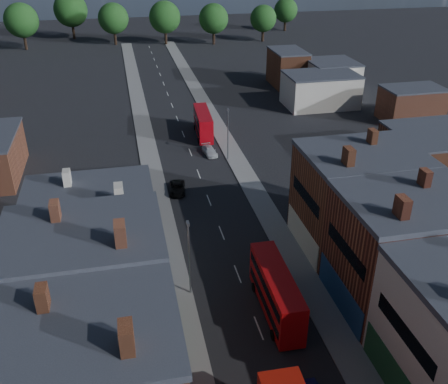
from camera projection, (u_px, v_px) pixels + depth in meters
name	position (u px, v px, depth m)	size (l,w,h in m)	color
pavement_west	(158.00, 198.00, 65.60)	(3.00, 200.00, 0.12)	gray
pavement_east	(253.00, 188.00, 68.02)	(3.00, 200.00, 0.12)	gray
lamp_post_2	(189.00, 254.00, 46.41)	(0.25, 0.70, 8.12)	slate
lamp_post_3	(228.00, 131.00, 74.21)	(0.25, 0.70, 8.12)	slate
bus_1	(276.00, 292.00, 45.16)	(2.71, 10.30, 4.44)	#BF0A0D
bus_2	(203.00, 123.00, 84.06)	(2.94, 10.03, 4.28)	#A2070F
car_2	(177.00, 188.00, 66.82)	(2.05, 4.44, 1.23)	black
car_3	(210.00, 151.00, 77.92)	(1.70, 4.18, 1.21)	silver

